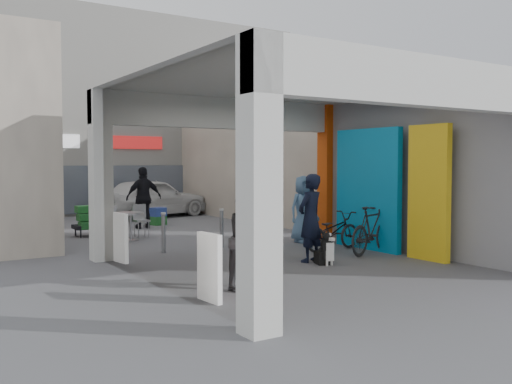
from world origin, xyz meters
TOP-DOWN VIEW (x-y plane):
  - ground at (0.00, 0.00)m, footprint 90.00×90.00m
  - arcade_canopy at (0.54, -0.82)m, footprint 6.40×6.45m
  - far_building at (-0.00, 13.99)m, footprint 18.00×4.08m
  - plaza_bldg_right at (4.50, 7.50)m, footprint 2.00×9.00m
  - bollard_left at (-1.52, 2.25)m, footprint 0.09×0.09m
  - bollard_center at (0.02, 2.36)m, footprint 0.09×0.09m
  - bollard_right at (1.48, 2.58)m, footprint 0.09×0.09m
  - advert_board_near at (-2.75, -2.28)m, footprint 0.14×0.55m
  - advert_board_far at (-2.75, 1.58)m, footprint 0.16×0.56m
  - cafe_set at (-1.55, 4.87)m, footprint 1.45×1.17m
  - produce_stand at (-1.87, 6.02)m, footprint 1.25×0.68m
  - crate_stack at (0.59, 7.61)m, footprint 0.53×0.46m
  - border_collie at (0.57, -0.86)m, footprint 0.25×0.50m
  - man_with_dog at (0.53, -0.43)m, footprint 0.75×0.61m
  - man_back_turned at (-1.81, -1.81)m, footprint 0.98×0.92m
  - man_elderly at (2.16, 1.92)m, footprint 0.83×0.55m
  - man_crates at (-0.15, 6.95)m, footprint 1.12×0.49m
  - bicycle_front at (1.91, 0.49)m, footprint 1.74×0.79m
  - bicycle_rear at (2.30, -0.37)m, footprint 1.84×1.03m
  - white_van at (1.43, 10.17)m, footprint 4.52×2.64m

SIDE VIEW (x-z plane):
  - ground at x=0.00m, z-range 0.00..0.00m
  - border_collie at x=0.57m, z-range -0.07..0.62m
  - crate_stack at x=0.59m, z-range 0.00..0.56m
  - cafe_set at x=-1.55m, z-range -0.13..0.75m
  - produce_stand at x=-1.87m, z-range -0.09..0.74m
  - bollard_right at x=1.48m, z-range 0.00..0.88m
  - bollard_left at x=-1.52m, z-range 0.00..0.89m
  - bicycle_front at x=1.91m, z-range 0.00..0.89m
  - bollard_center at x=0.02m, z-range 0.00..0.89m
  - advert_board_near at x=-2.75m, z-range 0.01..1.01m
  - advert_board_far at x=-2.75m, z-range 0.01..1.01m
  - bicycle_rear at x=2.30m, z-range 0.00..1.07m
  - white_van at x=1.43m, z-range 0.00..1.45m
  - man_back_turned at x=-1.81m, z-range 0.00..1.61m
  - man_elderly at x=2.16m, z-range 0.00..1.69m
  - man_with_dog at x=0.53m, z-range 0.00..1.79m
  - man_crates at x=-0.15m, z-range 0.00..1.89m
  - arcade_canopy at x=0.54m, z-range -0.90..5.50m
  - plaza_bldg_right at x=4.50m, z-range 0.00..5.00m
  - far_building at x=0.00m, z-range -0.01..7.99m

